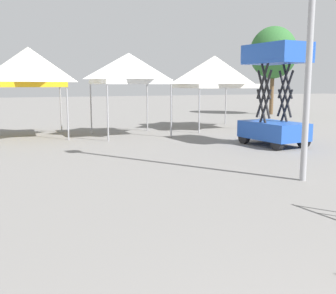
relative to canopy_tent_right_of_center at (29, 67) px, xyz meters
The scene contains 5 objects.
canopy_tent_right_of_center is the anchor object (origin of this frame).
canopy_tent_behind_center 4.00m from the canopy_tent_right_of_center, 15.76° to the right, with size 2.79×2.79×3.43m.
canopy_tent_behind_right 8.57m from the canopy_tent_right_of_center, ahead, with size 3.49×3.49×3.51m.
scissor_lift 9.72m from the canopy_tent_right_of_center, 38.28° to the right, with size 1.53×2.38×3.52m.
tree_behind_tents_center 18.22m from the canopy_tent_right_of_center, 19.62° to the left, with size 3.29×3.29×6.17m.
Camera 1 is at (-1.95, -0.43, 2.16)m, focal length 42.92 mm.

